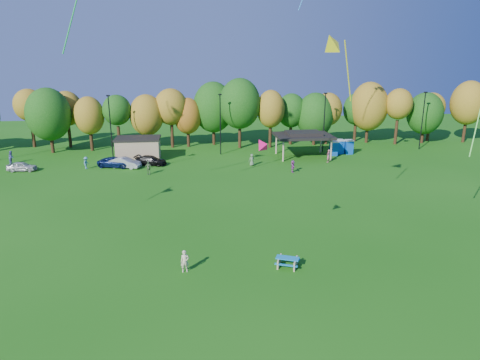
{
  "coord_description": "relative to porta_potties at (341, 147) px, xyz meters",
  "views": [
    {
      "loc": [
        -2.52,
        -23.57,
        14.54
      ],
      "look_at": [
        0.96,
        6.0,
        5.83
      ],
      "focal_mm": 32.0,
      "sensor_mm": 36.0,
      "label": 1
    }
  ],
  "objects": [
    {
      "name": "far_person_3",
      "position": [
        -3.52,
        -4.81,
        -0.18
      ],
      "size": [
        0.78,
        0.79,
        1.84
      ],
      "primitive_type": "imported",
      "rotation": [
        0.0,
        0.0,
        3.94
      ],
      "color": "#BA576E",
      "rests_on": "ground"
    },
    {
      "name": "far_person_4",
      "position": [
        -36.55,
        -4.55,
        -0.28
      ],
      "size": [
        0.83,
        1.17,
        1.64
      ],
      "primitive_type": "imported",
      "rotation": [
        0.0,
        0.0,
        1.35
      ],
      "color": "teal",
      "rests_on": "ground"
    },
    {
      "name": "far_person_0",
      "position": [
        -14.48,
        -5.5,
        -0.27
      ],
      "size": [
        0.88,
        0.65,
        1.66
      ],
      "primitive_type": "imported",
      "rotation": [
        0.0,
        0.0,
        3.3
      ],
      "color": "#5E7C55",
      "rests_on": "ground"
    },
    {
      "name": "lamp_posts",
      "position": [
        -18.18,
        2.04,
        3.8
      ],
      "size": [
        64.5,
        0.25,
        9.09
      ],
      "color": "black",
      "rests_on": "ground"
    },
    {
      "name": "kite_13",
      "position": [
        -11.3,
        -27.07,
        14.41
      ],
      "size": [
        3.12,
        2.96,
        5.67
      ],
      "color": "yellow"
    },
    {
      "name": "far_person_5",
      "position": [
        -47.53,
        -0.32,
        -0.21
      ],
      "size": [
        0.76,
        0.93,
        1.78
      ],
      "primitive_type": "imported",
      "rotation": [
        0.0,
        0.0,
        1.46
      ],
      "color": "#564EAB",
      "rests_on": "ground"
    },
    {
      "name": "ground",
      "position": [
        -20.18,
        -37.96,
        -1.1
      ],
      "size": [
        160.0,
        160.0,
        0.0
      ],
      "primitive_type": "plane",
      "color": "#19600F",
      "rests_on": "ground"
    },
    {
      "name": "porta_potties",
      "position": [
        0.0,
        0.0,
        0.0
      ],
      "size": [
        3.75,
        2.26,
        2.18
      ],
      "color": "#0E4DB6",
      "rests_on": "ground"
    },
    {
      "name": "pavilion",
      "position": [
        -6.18,
        -0.96,
        2.13
      ],
      "size": [
        8.2,
        6.2,
        3.77
      ],
      "color": "tan",
      "rests_on": "ground"
    },
    {
      "name": "car_b",
      "position": [
        -31.51,
        -4.57,
        -0.4
      ],
      "size": [
        4.49,
        2.83,
        1.4
      ],
      "primitive_type": "imported",
      "rotation": [
        0.0,
        0.0,
        1.22
      ],
      "color": "#B0AFB5",
      "rests_on": "ground"
    },
    {
      "name": "tree_line",
      "position": [
        -21.21,
        7.55,
        4.82
      ],
      "size": [
        93.57,
        10.55,
        11.15
      ],
      "color": "black",
      "rests_on": "ground"
    },
    {
      "name": "kite_14",
      "position": [
        -17.97,
        -33.7,
        7.72
      ],
      "size": [
        1.35,
        1.44,
        1.17
      ],
      "color": "#C90B58"
    },
    {
      "name": "far_person_1",
      "position": [
        -28.11,
        -8.33,
        -0.25
      ],
      "size": [
        1.05,
        0.58,
        1.7
      ],
      "primitive_type": "imported",
      "rotation": [
        0.0,
        0.0,
        6.11
      ],
      "color": "#5A784A",
      "rests_on": "ground"
    },
    {
      "name": "far_person_2",
      "position": [
        -9.71,
        -9.4,
        -0.31
      ],
      "size": [
        0.71,
        1.53,
        1.58
      ],
      "primitive_type": "imported",
      "rotation": [
        0.0,
        0.0,
        1.4
      ],
      "color": "#A04299",
      "rests_on": "ground"
    },
    {
      "name": "car_a",
      "position": [
        -44.62,
        -4.76,
        -0.47
      ],
      "size": [
        3.73,
        1.66,
        1.25
      ],
      "primitive_type": "imported",
      "rotation": [
        0.0,
        0.0,
        1.52
      ],
      "color": "beige",
      "rests_on": "ground"
    },
    {
      "name": "picnic_table",
      "position": [
        -16.12,
        -34.52,
        -0.69
      ],
      "size": [
        2.01,
        1.86,
        0.7
      ],
      "rotation": [
        0.0,
        0.0,
        -0.4
      ],
      "color": "tan",
      "rests_on": "ground"
    },
    {
      "name": "kite_flyer",
      "position": [
        -23.37,
        -34.43,
        -0.3
      ],
      "size": [
        0.61,
        0.42,
        1.6
      ],
      "primitive_type": "imported",
      "rotation": [
        0.0,
        0.0,
        0.07
      ],
      "color": "beige",
      "rests_on": "ground"
    },
    {
      "name": "car_d",
      "position": [
        -28.22,
        -3.41,
        -0.46
      ],
      "size": [
        4.74,
        3.08,
        1.28
      ],
      "primitive_type": "imported",
      "rotation": [
        0.0,
        0.0,
        1.25
      ],
      "color": "black",
      "rests_on": "ground"
    },
    {
      "name": "car_c",
      "position": [
        -32.78,
        -3.97,
        -0.44
      ],
      "size": [
        5.17,
        3.36,
        1.32
      ],
      "primitive_type": "imported",
      "rotation": [
        0.0,
        0.0,
        1.31
      ],
      "color": "#0D1D50",
      "rests_on": "ground"
    },
    {
      "name": "utility_building",
      "position": [
        -30.18,
        0.04,
        0.54
      ],
      "size": [
        6.3,
        4.3,
        3.25
      ],
      "color": "tan",
      "rests_on": "ground"
    }
  ]
}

